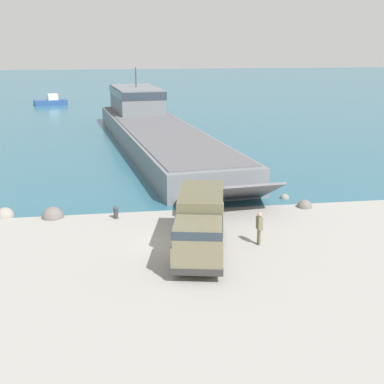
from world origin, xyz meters
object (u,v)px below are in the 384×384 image
Objects in this scene: military_truck at (200,224)px; moored_boat_b at (51,101)px; landing_craft at (153,126)px; mooring_bollard at (116,212)px; soldier_on_ramp at (259,226)px.

moored_boat_b is at bearing -156.15° from military_truck.
landing_craft is 7.46× the size of moored_boat_b.
landing_craft is at bearing -168.07° from military_truck.
military_truck is 9.79× the size of mooring_bollard.
landing_craft reaches higher than military_truck.
landing_craft is at bearing 79.82° from mooring_bollard.
soldier_on_ramp is 9.48m from mooring_bollard.
mooring_bollard is (-4.55, -25.35, -1.37)m from landing_craft.
landing_craft reaches higher than soldier_on_ramp.
mooring_bollard is (-7.55, 5.69, -0.63)m from soldier_on_ramp.
moored_boat_b is at bearing 104.37° from landing_craft.
military_truck is (-0.33, -31.65, -0.25)m from landing_craft.
soldier_on_ramp is 70.79m from moored_boat_b.
mooring_bollard is (9.65, -62.98, -0.20)m from moored_boat_b.
moored_boat_b is at bearing 98.71° from mooring_bollard.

